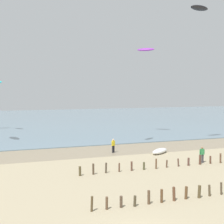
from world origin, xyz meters
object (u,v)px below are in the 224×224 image
(person_nearest_camera, at_px, (202,154))
(grounded_kite, at_px, (160,151))
(kite_aloft_2, at_px, (199,8))
(kite_aloft_0, at_px, (146,50))
(person_by_waterline, at_px, (113,145))

(person_nearest_camera, distance_m, grounded_kite, 5.72)
(grounded_kite, bearing_deg, kite_aloft_2, -7.77)
(kite_aloft_2, bearing_deg, kite_aloft_0, 97.35)
(person_by_waterline, height_order, kite_aloft_0, kite_aloft_0)
(person_nearest_camera, height_order, kite_aloft_0, kite_aloft_0)
(kite_aloft_2, bearing_deg, person_by_waterline, 175.83)
(person_by_waterline, xyz_separation_m, grounded_kite, (5.21, -1.99, -0.63))
(person_nearest_camera, height_order, grounded_kite, person_nearest_camera)
(person_nearest_camera, height_order, kite_aloft_2, kite_aloft_2)
(person_nearest_camera, bearing_deg, kite_aloft_0, 84.42)
(kite_aloft_0, bearing_deg, person_nearest_camera, -62.40)
(person_nearest_camera, bearing_deg, grounded_kite, 113.26)
(grounded_kite, distance_m, kite_aloft_0, 19.91)
(person_by_waterline, xyz_separation_m, kite_aloft_0, (9.29, 11.58, 13.36))
(person_nearest_camera, xyz_separation_m, grounded_kite, (-2.24, 5.22, -0.63))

